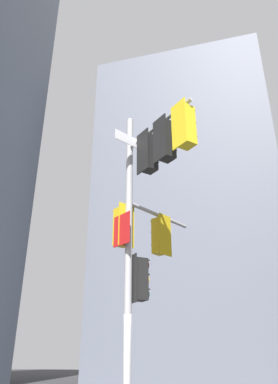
{
  "coord_description": "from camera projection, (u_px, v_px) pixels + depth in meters",
  "views": [
    {
      "loc": [
        2.57,
        -8.4,
        1.55
      ],
      "look_at": [
        0.1,
        0.6,
        5.82
      ],
      "focal_mm": 34.38,
      "sensor_mm": 36.0,
      "label": 1
    }
  ],
  "objects": [
    {
      "name": "building_mid_block",
      "position": [
        193.0,
        217.0,
        37.1
      ],
      "size": [
        15.88,
        15.88,
        29.46
      ],
      "primitive_type": "cube",
      "color": "slate",
      "rests_on": "ground"
    },
    {
      "name": "signal_pole_assembly",
      "position": [
        147.0,
        209.0,
        9.09
      ],
      "size": [
        2.5,
        4.09,
        7.86
      ],
      "color": "#B2B2B5",
      "rests_on": "ground"
    }
  ]
}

